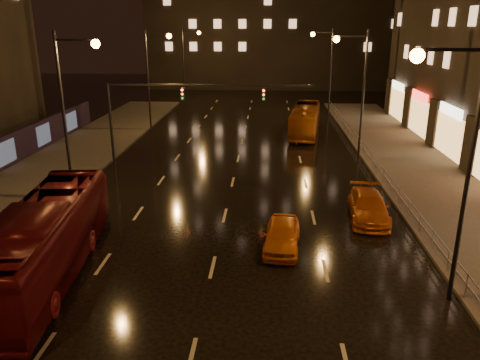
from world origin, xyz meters
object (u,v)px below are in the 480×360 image
at_px(bus_red, 44,240).
at_px(taxi_far, 368,207).
at_px(taxi_near, 282,235).
at_px(bus_curb, 305,120).

bearing_deg(bus_red, taxi_far, 19.15).
bearing_deg(taxi_near, taxi_far, 43.89).
bearing_deg(bus_curb, taxi_far, -76.86).
bearing_deg(taxi_near, bus_curb, 88.46).
xyz_separation_m(bus_curb, taxi_near, (-2.87, -25.24, -0.73)).
xyz_separation_m(bus_red, bus_curb, (13.00, 28.42, -0.22)).
relative_size(bus_red, taxi_far, 2.40).
height_order(bus_curb, taxi_far, bus_curb).
bearing_deg(taxi_far, bus_red, -149.91).
height_order(bus_red, bus_curb, bus_red).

